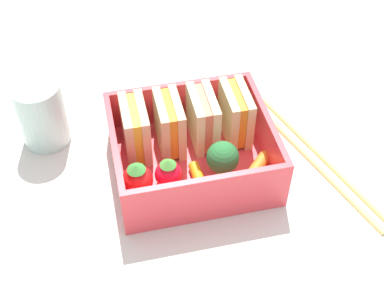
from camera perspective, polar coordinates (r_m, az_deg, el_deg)
name	(u,v)px	position (r cm, az deg, el deg)	size (l,w,h in cm)	color
ground_plane	(192,173)	(56.23, 0.00, -2.58)	(120.00, 120.00, 2.00)	beige
bento_tray	(192,163)	(55.02, 0.00, -1.49)	(15.72, 13.80, 1.20)	#E53F46
bento_rim	(192,144)	(52.86, 0.00, 0.62)	(15.72, 13.80, 4.67)	#E53F46
sandwich_left	(135,129)	(53.82, -6.06, 2.16)	(2.44, 5.40, 5.75)	#E2B789
sandwich_center_left	(169,124)	(54.11, -2.42, 2.74)	(2.44, 5.40, 5.75)	#D6B785
sandwich_center	(203,119)	(54.62, 1.17, 3.30)	(2.44, 5.40, 5.75)	beige
sandwich_center_right	(236,114)	(55.35, 4.68, 3.83)	(2.44, 5.40, 5.75)	#E1C488
strawberry_left	(137,179)	(51.01, -5.84, -3.17)	(2.99, 2.99, 3.59)	red
strawberry_far_left	(168,173)	(51.47, -2.53, -2.55)	(2.68, 2.68, 3.28)	red
carrot_stick_left	(202,179)	(52.16, 1.11, -3.18)	(1.09, 1.09, 4.01)	orange
broccoli_floret	(223,158)	(51.34, 3.29, -0.92)	(3.19, 3.19, 4.24)	#97C56B
carrot_stick_far_left	(256,170)	(53.16, 6.80, -2.18)	(1.28, 1.28, 4.57)	orange
chopstick_pair	(318,158)	(57.43, 13.25, -0.85)	(8.31, 20.58, 0.70)	#D4B566
drinking_glass	(42,113)	(57.94, -15.76, 3.73)	(5.07, 5.07, 7.37)	silver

